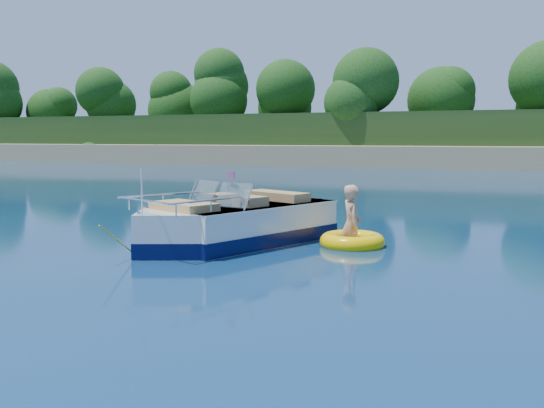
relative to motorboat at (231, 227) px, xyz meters
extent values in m
plane|color=#0A2246|center=(0.17, -3.26, -0.35)|extent=(160.00, 160.00, 0.00)
cube|color=#938055|center=(0.17, 34.74, 0.15)|extent=(170.00, 8.00, 2.00)
cube|color=black|center=(0.17, 61.74, 0.65)|extent=(170.00, 56.00, 6.00)
cylinder|color=black|center=(-44.83, 37.74, 2.55)|extent=(0.44, 0.44, 2.80)
cylinder|color=black|center=(-17.83, 37.24, 2.75)|extent=(0.44, 0.44, 3.20)
sphere|color=black|center=(-17.83, 37.24, 5.79)|extent=(5.28, 5.28, 5.28)
cylinder|color=black|center=(0.17, 38.74, 2.95)|extent=(0.44, 0.44, 3.60)
sphere|color=black|center=(0.17, 38.74, 6.37)|extent=(5.94, 5.94, 5.94)
cube|color=silver|center=(0.14, 0.34, -0.06)|extent=(3.16, 4.08, 1.00)
cube|color=silver|center=(-0.52, -1.24, -0.06)|extent=(1.77, 1.77, 1.00)
cube|color=#060A35|center=(0.14, 0.34, -0.20)|extent=(3.20, 4.12, 0.29)
cube|color=#060A35|center=(-0.52, -1.24, -0.20)|extent=(1.80, 1.80, 0.29)
cube|color=tan|center=(0.25, 0.60, 0.22)|extent=(2.39, 2.93, 0.10)
cube|color=silver|center=(0.14, 0.34, 0.41)|extent=(3.20, 4.09, 0.06)
cube|color=black|center=(0.91, 2.17, -0.02)|extent=(0.61, 0.51, 0.86)
cube|color=#8C9EA5|center=(-0.51, -0.11, 0.69)|extent=(0.77, 0.60, 0.46)
cube|color=#8C9EA5|center=(0.28, -0.45, 0.69)|extent=(0.79, 0.43, 0.46)
cube|color=tan|center=(-0.35, 0.28, 0.44)|extent=(0.69, 0.69, 0.38)
cube|color=tan|center=(0.45, -0.05, 0.44)|extent=(0.69, 0.69, 0.38)
cube|color=tan|center=(0.51, 1.22, 0.44)|extent=(1.58, 1.06, 0.36)
cube|color=tan|center=(-0.45, -1.07, 0.42)|extent=(1.44, 1.15, 0.33)
cylinder|color=silver|center=(-0.80, -1.91, 0.85)|extent=(0.04, 0.04, 0.81)
cube|color=red|center=(0.20, -0.41, 1.07)|extent=(0.20, 0.09, 0.13)
cube|color=silver|center=(-0.82, -1.96, 0.47)|extent=(0.11, 0.09, 0.05)
cylinder|color=yellow|center=(-1.08, -2.21, -0.02)|extent=(0.07, 1.03, 0.73)
torus|color=#FFCA02|center=(2.31, 0.73, -0.27)|extent=(1.54, 1.54, 0.34)
torus|color=#BA0912|center=(2.31, 0.73, -0.25)|extent=(1.26, 1.26, 0.11)
imported|color=tan|center=(2.28, 0.72, -0.35)|extent=(0.78, 0.97, 1.74)
camera|label=1|loc=(5.21, -10.85, 1.79)|focal=40.00mm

